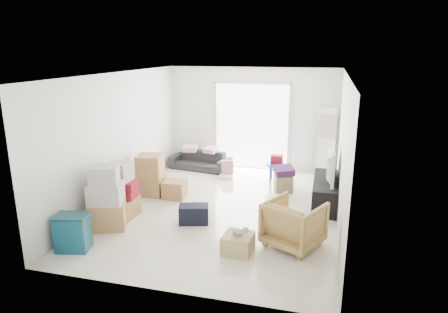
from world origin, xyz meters
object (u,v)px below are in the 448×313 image
ac_tower (326,143)px  kids_table (277,163)px  television (326,176)px  wood_crate (238,244)px  tv_console (325,192)px  storage_bins (73,232)px  armchair (294,221)px  sofa (200,158)px  ottoman (283,183)px

ac_tower → kids_table: ac_tower is taller
television → wood_crate: 2.82m
ac_tower → television: (0.05, -1.91, -0.26)m
television → tv_console: bearing=0.0°
storage_bins → wood_crate: storage_bins is taller
armchair → storage_bins: (-3.43, -1.04, -0.12)m
sofa → kids_table: (2.12, -0.51, 0.15)m
ac_tower → storage_bins: ac_tower is taller
tv_console → sofa: (-3.30, 1.76, 0.05)m
wood_crate → kids_table: bearing=88.0°
wood_crate → armchair: bearing=28.7°
storage_bins → wood_crate: bearing=12.7°
sofa → ac_tower: bearing=11.5°
sofa → storage_bins: 4.84m
ac_tower → ottoman: size_ratio=4.55×
tv_console → television: size_ratio=1.38×
tv_console → sofa: sofa is taller
sofa → kids_table: bearing=-4.6°
storage_bins → kids_table: bearing=57.6°
television → storage_bins: bearing=128.3°
ac_tower → armchair: (-0.42, -3.90, -0.45)m
tv_console → sofa: 3.74m
storage_bins → kids_table: size_ratio=0.92×
armchair → wood_crate: size_ratio=1.88×
ac_tower → storage_bins: size_ratio=2.88×
tv_console → kids_table: (-1.18, 1.25, 0.20)m
kids_table → wood_crate: bearing=-92.0°
television → armchair: (-0.47, -2.00, -0.19)m
ac_tower → tv_console: size_ratio=1.08×
tv_console → kids_table: 1.73m
ottoman → wood_crate: (-0.38, -3.05, -0.04)m
tv_console → ottoman: tv_console is taller
armchair → tv_console: bearing=-77.1°
sofa → storage_bins: bearing=-88.3°
armchair → wood_crate: (-0.83, -0.46, -0.28)m
tv_console → armchair: armchair is taller
wood_crate → storage_bins: bearing=-167.3°
ac_tower → sofa: ac_tower is taller
television → ottoman: television is taller
television → armchair: armchair is taller
kids_table → armchair: bearing=-77.7°
sofa → wood_crate: sofa is taller
television → kids_table: television is taller
tv_console → ottoman: 1.11m
tv_console → ottoman: size_ratio=4.23×
storage_bins → ottoman: storage_bins is taller
tv_console → television: television is taller
tv_console → sofa: size_ratio=0.99×
ottoman → kids_table: 0.76m
ac_tower → ottoman: bearing=-123.8°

